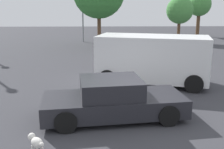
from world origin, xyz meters
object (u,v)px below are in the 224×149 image
(sedan_foreground, at_px, (113,100))
(van_white, at_px, (152,58))
(dog, at_px, (36,141))
(light_post_near, at_px, (82,0))
(pedestrian, at_px, (114,48))

(sedan_foreground, height_order, van_white, van_white)
(dog, bearing_deg, light_post_near, -41.94)
(sedan_foreground, height_order, light_post_near, light_post_near)
(sedan_foreground, xyz_separation_m, dog, (-1.95, -1.95, -0.35))
(sedan_foreground, relative_size, van_white, 0.88)
(dog, distance_m, light_post_near, 21.31)
(van_white, relative_size, light_post_near, 0.88)
(van_white, bearing_deg, pedestrian, 123.78)
(sedan_foreground, bearing_deg, van_white, 56.81)
(sedan_foreground, distance_m, pedestrian, 8.54)
(sedan_foreground, relative_size, dog, 9.19)
(dog, bearing_deg, pedestrian, -55.49)
(van_white, bearing_deg, dog, -107.77)
(van_white, bearing_deg, sedan_foreground, -100.42)
(pedestrian, height_order, light_post_near, light_post_near)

